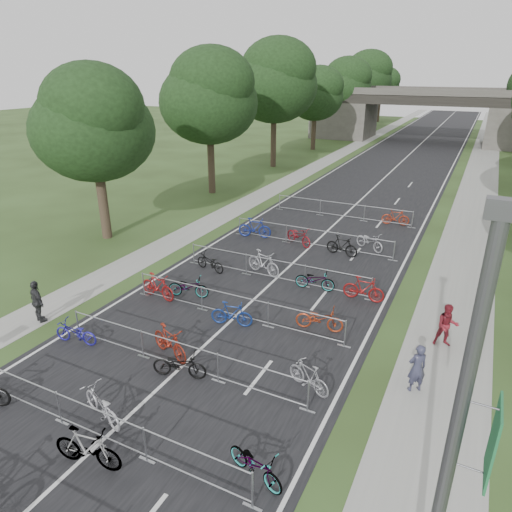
{
  "coord_description": "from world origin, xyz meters",
  "views": [
    {
      "loc": [
        8.04,
        -3.1,
        9.42
      ],
      "look_at": [
        -0.98,
        14.95,
        1.1
      ],
      "focal_mm": 32.0,
      "sensor_mm": 36.0,
      "label": 1
    }
  ],
  "objects_px": {
    "lamppost": "(447,486)",
    "overpass_bridge": "(427,115)",
    "pedestrian_a": "(417,368)",
    "pedestrian_b": "(447,326)",
    "pedestrian_c": "(37,302)"
  },
  "relations": [
    {
      "from": "lamppost",
      "to": "overpass_bridge",
      "type": "bearing_deg",
      "value": 97.53
    },
    {
      "from": "lamppost",
      "to": "pedestrian_b",
      "type": "xyz_separation_m",
      "value": [
        -0.48,
        10.72,
        -3.46
      ]
    },
    {
      "from": "overpass_bridge",
      "to": "lamppost",
      "type": "bearing_deg",
      "value": -82.47
    },
    {
      "from": "overpass_bridge",
      "to": "pedestrian_a",
      "type": "relative_size",
      "value": 18.74
    },
    {
      "from": "pedestrian_a",
      "to": "pedestrian_b",
      "type": "bearing_deg",
      "value": -135.83
    },
    {
      "from": "pedestrian_c",
      "to": "pedestrian_b",
      "type": "bearing_deg",
      "value": -141.98
    },
    {
      "from": "pedestrian_a",
      "to": "pedestrian_b",
      "type": "xyz_separation_m",
      "value": [
        0.58,
        3.11,
        -0.0
      ]
    },
    {
      "from": "lamppost",
      "to": "pedestrian_b",
      "type": "bearing_deg",
      "value": 92.55
    },
    {
      "from": "overpass_bridge",
      "to": "lamppost",
      "type": "xyz_separation_m",
      "value": [
        8.33,
        -63.0,
        0.75
      ]
    },
    {
      "from": "pedestrian_b",
      "to": "pedestrian_c",
      "type": "height_order",
      "value": "pedestrian_c"
    },
    {
      "from": "lamppost",
      "to": "pedestrian_b",
      "type": "distance_m",
      "value": 11.27
    },
    {
      "from": "pedestrian_a",
      "to": "overpass_bridge",
      "type": "bearing_deg",
      "value": -117.74
    },
    {
      "from": "lamppost",
      "to": "pedestrian_c",
      "type": "xyz_separation_m",
      "value": [
        -15.14,
        5.3,
        -3.39
      ]
    },
    {
      "from": "lamppost",
      "to": "pedestrian_b",
      "type": "relative_size",
      "value": 4.98
    },
    {
      "from": "overpass_bridge",
      "to": "pedestrian_a",
      "type": "xyz_separation_m",
      "value": [
        7.27,
        -55.39,
        -2.71
      ]
    }
  ]
}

